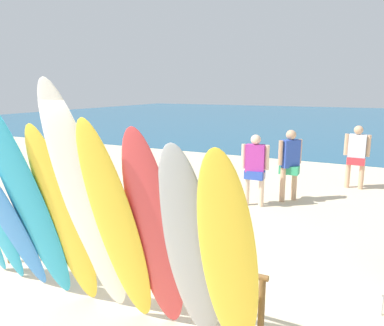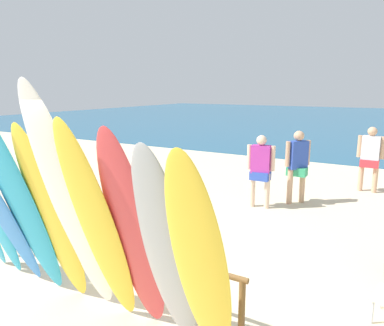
{
  "view_description": "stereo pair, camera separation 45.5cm",
  "coord_description": "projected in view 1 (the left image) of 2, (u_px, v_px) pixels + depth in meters",
  "views": [
    {
      "loc": [
        2.81,
        -3.4,
        2.6
      ],
      "look_at": [
        0.0,
        2.31,
        1.3
      ],
      "focal_mm": 34.33,
      "sensor_mm": 36.0,
      "label": 1
    },
    {
      "loc": [
        3.22,
        -3.18,
        2.6
      ],
      "look_at": [
        0.0,
        2.31,
        1.3
      ],
      "focal_mm": 34.33,
      "sensor_mm": 36.0,
      "label": 2
    }
  ],
  "objects": [
    {
      "name": "surfboard_yellow_6",
      "position": [
        118.0,
        232.0,
        3.67
      ],
      "size": [
        0.52,
        0.93,
        2.38
      ],
      "primitive_type": "ellipsoid",
      "rotation": [
        0.35,
        0.0,
        0.02
      ],
      "color": "yellow",
      "rests_on": "ground"
    },
    {
      "name": "surfboard_blue_2",
      "position": [
        10.0,
        222.0,
        4.46
      ],
      "size": [
        0.65,
        0.87,
        2.0
      ],
      "primitive_type": "ellipsoid",
      "rotation": [
        0.37,
        0.0,
        -0.1
      ],
      "color": "#337AD1",
      "rests_on": "ground"
    },
    {
      "name": "surfboard_red_7",
      "position": [
        155.0,
        239.0,
        3.58
      ],
      "size": [
        0.57,
        0.89,
        2.31
      ],
      "primitive_type": "ellipsoid",
      "rotation": [
        0.33,
        0.0,
        0.1
      ],
      "color": "#D13D42",
      "rests_on": "ground"
    },
    {
      "name": "ground",
      "position": [
        303.0,
        145.0,
        17.03
      ],
      "size": [
        60.0,
        60.0,
        0.0
      ],
      "primitive_type": "plane",
      "color": "beige"
    },
    {
      "name": "surfboard_rack",
      "position": [
        111.0,
        251.0,
        4.61
      ],
      "size": [
        4.01,
        0.07,
        0.73
      ],
      "color": "brown",
      "rests_on": "ground"
    },
    {
      "name": "beachgoer_strolling",
      "position": [
        357.0,
        153.0,
        9.5
      ],
      "size": [
        0.63,
        0.27,
        1.66
      ],
      "rotation": [
        0.0,
        0.0,
        6.25
      ],
      "color": "tan",
      "rests_on": "ground"
    },
    {
      "name": "surfboard_white_5",
      "position": [
        88.0,
        211.0,
        3.79
      ],
      "size": [
        0.62,
        1.05,
        2.71
      ],
      "primitive_type": "ellipsoid",
      "rotation": [
        0.34,
        0.0,
        0.06
      ],
      "color": "white",
      "rests_on": "ground"
    },
    {
      "name": "surfboard_grey_8",
      "position": [
        191.0,
        252.0,
        3.44
      ],
      "size": [
        0.56,
        0.77,
        2.19
      ],
      "primitive_type": "ellipsoid",
      "rotation": [
        0.31,
        0.0,
        -0.01
      ],
      "color": "#999EA3",
      "rests_on": "ground"
    },
    {
      "name": "surfboard_yellow_9",
      "position": [
        229.0,
        264.0,
        3.18
      ],
      "size": [
        0.56,
        0.89,
        2.2
      ],
      "primitive_type": "ellipsoid",
      "rotation": [
        0.35,
        0.0,
        0.05
      ],
      "color": "yellow",
      "rests_on": "ground"
    },
    {
      "name": "beachgoer_near_rack",
      "position": [
        290.0,
        161.0,
        8.43
      ],
      "size": [
        0.44,
        0.51,
        1.67
      ],
      "rotation": [
        0.0,
        0.0,
        4.01
      ],
      "color": "tan",
      "rests_on": "ground"
    },
    {
      "name": "beachgoer_midbeach",
      "position": [
        255.0,
        165.0,
        8.07
      ],
      "size": [
        0.6,
        0.27,
        1.61
      ],
      "rotation": [
        0.0,
        0.0,
        3.29
      ],
      "color": "beige",
      "rests_on": "ground"
    },
    {
      "name": "surfboard_yellow_4",
      "position": [
        65.0,
        222.0,
        4.07
      ],
      "size": [
        0.55,
        0.82,
        2.28
      ],
      "primitive_type": "ellipsoid",
      "rotation": [
        0.32,
        0.0,
        0.05
      ],
      "color": "yellow",
      "rests_on": "ground"
    },
    {
      "name": "surfboard_teal_3",
      "position": [
        30.0,
        207.0,
        4.13
      ],
      "size": [
        0.58,
        0.95,
        2.57
      ],
      "primitive_type": "ellipsoid",
      "rotation": [
        0.33,
        0.0,
        0.01
      ],
      "color": "#289EC6",
      "rests_on": "ground"
    },
    {
      "name": "ocean_water",
      "position": [
        336.0,
        119.0,
        31.13
      ],
      "size": [
        60.0,
        40.0,
        0.02
      ],
      "primitive_type": "cube",
      "color": "#235B7F",
      "rests_on": "ground"
    }
  ]
}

